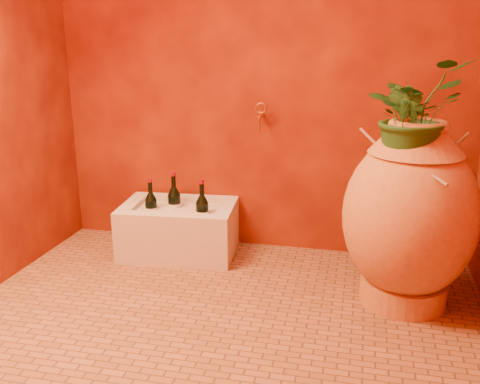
% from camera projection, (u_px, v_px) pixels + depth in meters
% --- Properties ---
extents(floor, '(2.50, 2.50, 0.00)m').
position_uv_depth(floor, '(218.00, 322.00, 2.50)').
color(floor, brown).
rests_on(floor, ground).
extents(wall_back, '(2.50, 0.02, 2.50)m').
position_uv_depth(wall_back, '(261.00, 42.00, 3.08)').
color(wall_back, '#510C04').
rests_on(wall_back, ground).
extents(amphora, '(0.66, 0.66, 0.92)m').
position_uv_depth(amphora, '(410.00, 215.00, 2.57)').
color(amphora, '#C07F36').
rests_on(amphora, floor).
extents(stone_basin, '(0.71, 0.51, 0.31)m').
position_uv_depth(stone_basin, '(179.00, 230.00, 3.26)').
color(stone_basin, beige).
rests_on(stone_basin, floor).
extents(wine_bottle_a, '(0.08, 0.08, 0.32)m').
position_uv_depth(wine_bottle_a, '(202.00, 213.00, 3.13)').
color(wine_bottle_a, black).
rests_on(wine_bottle_a, stone_basin).
extents(wine_bottle_b, '(0.08, 0.08, 0.33)m').
position_uv_depth(wine_bottle_b, '(174.00, 206.00, 3.26)').
color(wine_bottle_b, black).
rests_on(wine_bottle_b, stone_basin).
extents(wine_bottle_c, '(0.07, 0.07, 0.30)m').
position_uv_depth(wine_bottle_c, '(151.00, 210.00, 3.21)').
color(wine_bottle_c, black).
rests_on(wine_bottle_c, stone_basin).
extents(wall_tap, '(0.07, 0.14, 0.16)m').
position_uv_depth(wall_tap, '(260.00, 115.00, 3.12)').
color(wall_tap, '#AD7128').
rests_on(wall_tap, wall_back).
extents(plant_main, '(0.59, 0.58, 0.49)m').
position_uv_depth(plant_main, '(414.00, 114.00, 2.41)').
color(plant_main, '#1B4A1A').
rests_on(plant_main, amphora).
extents(plant_side, '(0.23, 0.25, 0.36)m').
position_uv_depth(plant_side, '(406.00, 124.00, 2.40)').
color(plant_side, '#1B4A1A').
rests_on(plant_side, amphora).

